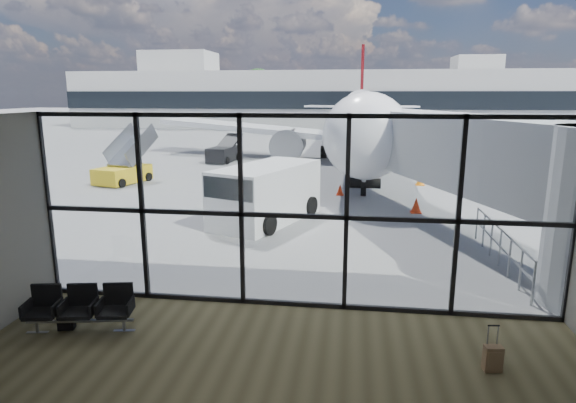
% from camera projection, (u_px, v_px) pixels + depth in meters
% --- Properties ---
extents(ground, '(220.00, 220.00, 0.00)m').
position_uv_depth(ground, '(341.00, 142.00, 50.05)').
color(ground, slate).
rests_on(ground, ground).
extents(lounge_shell, '(12.02, 8.01, 4.51)m').
position_uv_depth(lounge_shell, '(247.00, 274.00, 6.16)').
color(lounge_shell, brown).
rests_on(lounge_shell, ground).
extents(glass_curtain_wall, '(12.10, 0.12, 4.50)m').
position_uv_depth(glass_curtain_wall, '(293.00, 214.00, 10.89)').
color(glass_curtain_wall, white).
rests_on(glass_curtain_wall, ground).
extents(jet_bridge, '(8.00, 16.50, 4.33)m').
position_uv_depth(jet_bridge, '(456.00, 156.00, 16.97)').
color(jet_bridge, '#A5A7AB').
rests_on(jet_bridge, ground).
extents(apron_railing, '(0.06, 5.46, 1.11)m').
position_uv_depth(apron_railing, '(500.00, 242.00, 13.87)').
color(apron_railing, gray).
rests_on(apron_railing, ground).
extents(far_terminal, '(80.00, 12.20, 11.00)m').
position_uv_depth(far_terminal, '(342.00, 98.00, 70.44)').
color(far_terminal, '#AAABA6').
rests_on(far_terminal, ground).
extents(tree_0, '(4.95, 4.95, 7.12)m').
position_uv_depth(tree_0, '(93.00, 95.00, 85.86)').
color(tree_0, '#382619').
rests_on(tree_0, ground).
extents(tree_1, '(5.61, 5.61, 8.07)m').
position_uv_depth(tree_1, '(125.00, 91.00, 84.94)').
color(tree_1, '#382619').
rests_on(tree_1, ground).
extents(tree_2, '(6.27, 6.27, 9.03)m').
position_uv_depth(tree_2, '(157.00, 88.00, 84.02)').
color(tree_2, '#382619').
rests_on(tree_2, ground).
extents(tree_3, '(4.95, 4.95, 7.12)m').
position_uv_depth(tree_3, '(190.00, 95.00, 83.50)').
color(tree_3, '#382619').
rests_on(tree_3, ground).
extents(tree_4, '(5.61, 5.61, 8.07)m').
position_uv_depth(tree_4, '(224.00, 91.00, 82.58)').
color(tree_4, '#382619').
rests_on(tree_4, ground).
extents(tree_5, '(6.27, 6.27, 9.03)m').
position_uv_depth(tree_5, '(258.00, 88.00, 81.66)').
color(tree_5, '#382619').
rests_on(tree_5, ground).
extents(seating_row, '(2.19, 0.97, 0.98)m').
position_uv_depth(seating_row, '(81.00, 306.00, 10.13)').
color(seating_row, gray).
rests_on(seating_row, ground).
extents(backpack, '(0.36, 0.35, 0.48)m').
position_uv_depth(backpack, '(66.00, 319.00, 10.18)').
color(backpack, black).
rests_on(backpack, ground).
extents(suitcase, '(0.34, 0.27, 0.86)m').
position_uv_depth(suitcase, '(493.00, 358.00, 8.64)').
color(suitcase, '#886A4C').
rests_on(suitcase, ground).
extents(airliner, '(33.34, 38.54, 9.93)m').
position_uv_depth(airliner, '(362.00, 118.00, 37.23)').
color(airliner, white).
rests_on(airliner, ground).
extents(service_van, '(3.92, 5.52, 2.20)m').
position_uv_depth(service_van, '(265.00, 193.00, 18.65)').
color(service_van, white).
rests_on(service_van, ground).
extents(belt_loader, '(1.98, 4.25, 1.89)m').
position_uv_depth(belt_loader, '(224.00, 153.00, 35.28)').
color(belt_loader, black).
rests_on(belt_loader, ground).
extents(mobile_stairs, '(2.60, 3.94, 2.55)m').
position_uv_depth(mobile_stairs, '(124.00, 172.00, 26.94)').
color(mobile_stairs, gold).
rests_on(mobile_stairs, ground).
extents(traffic_cone_a, '(0.37, 0.37, 0.53)m').
position_uv_depth(traffic_cone_a, '(340.00, 190.00, 23.74)').
color(traffic_cone_a, red).
rests_on(traffic_cone_a, ground).
extents(traffic_cone_b, '(0.45, 0.45, 0.64)m').
position_uv_depth(traffic_cone_b, '(416.00, 205.00, 20.22)').
color(traffic_cone_b, red).
rests_on(traffic_cone_b, ground).
extents(traffic_cone_c, '(0.47, 0.47, 0.67)m').
position_uv_depth(traffic_cone_c, '(420.00, 179.00, 26.28)').
color(traffic_cone_c, orange).
rests_on(traffic_cone_c, ground).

